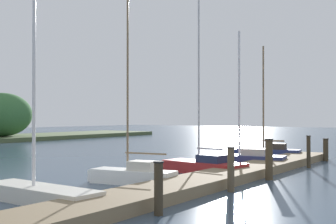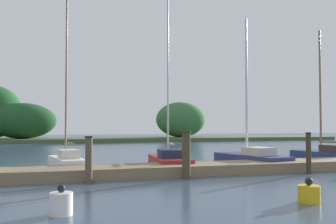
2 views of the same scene
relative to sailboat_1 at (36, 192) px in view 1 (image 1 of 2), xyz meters
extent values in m
cube|color=#847051|center=(6.08, -2.46, -0.12)|extent=(21.91, 1.80, 0.35)
ellipsoid|color=#386B38|center=(18.36, 27.39, 2.21)|extent=(6.02, 4.54, 4.20)
cube|color=silver|center=(-0.01, -0.19, -0.07)|extent=(1.19, 3.98, 0.45)
cube|color=silver|center=(0.06, 1.59, -0.09)|extent=(0.61, 1.01, 0.38)
cylinder|color=silver|center=(0.00, 0.11, 2.98)|extent=(0.09, 0.09, 5.65)
cube|color=white|center=(4.04, -0.16, -0.05)|extent=(1.36, 3.13, 0.50)
cube|color=white|center=(3.83, 1.18, -0.07)|extent=(0.61, 0.83, 0.42)
cube|color=beige|center=(4.10, -0.54, 0.37)|extent=(0.81, 1.00, 0.32)
cylinder|color=#7F6647|center=(4.01, 0.06, 3.86)|extent=(0.07, 0.07, 7.31)
cylinder|color=#7F6647|center=(4.12, -0.64, 0.79)|extent=(0.31, 1.57, 0.06)
cube|color=maroon|center=(8.02, -0.72, -0.05)|extent=(1.66, 3.71, 0.48)
cube|color=maroon|center=(8.21, 0.88, -0.08)|extent=(0.78, 0.97, 0.41)
cube|color=#1E2847|center=(7.96, -1.17, 0.34)|extent=(1.05, 1.18, 0.31)
cylinder|color=#B7B7BC|center=(8.05, -0.46, 3.56)|extent=(0.07, 0.07, 6.74)
cylinder|color=#B7B7BC|center=(7.98, -1.05, 0.73)|extent=(0.24, 1.32, 0.08)
cube|color=navy|center=(11.63, -0.92, -0.04)|extent=(1.90, 3.90, 0.50)
cube|color=navy|center=(11.34, 0.74, -0.07)|extent=(0.85, 1.04, 0.43)
cube|color=beige|center=(11.71, -1.38, 0.37)|extent=(1.13, 1.27, 0.33)
cylinder|color=silver|center=(11.58, -0.64, 3.19)|extent=(0.11, 0.11, 5.97)
cube|color=navy|center=(15.92, -0.39, -0.04)|extent=(1.60, 3.64, 0.50)
cube|color=navy|center=(15.64, 1.18, -0.07)|extent=(0.70, 0.96, 0.43)
cube|color=#3D3328|center=(15.99, -0.82, 0.37)|extent=(0.93, 1.17, 0.33)
cylinder|color=#7F6647|center=(15.87, -0.13, 3.13)|extent=(0.10, 0.10, 5.84)
cylinder|color=#7F6647|center=(15.96, -0.67, 0.68)|extent=(0.30, 1.23, 0.09)
cylinder|color=#3D3323|center=(0.58, -3.72, 0.33)|extent=(0.22, 0.22, 1.25)
cylinder|color=black|center=(0.58, -3.72, 0.98)|extent=(0.25, 0.25, 0.04)
cylinder|color=brown|center=(4.55, -3.67, 0.39)|extent=(0.22, 0.22, 1.37)
cylinder|color=black|center=(4.55, -3.67, 1.09)|extent=(0.25, 0.25, 0.04)
cylinder|color=#4C3D28|center=(7.67, -3.69, 0.45)|extent=(0.27, 0.27, 1.49)
cylinder|color=black|center=(7.67, -3.69, 1.22)|extent=(0.32, 0.32, 0.04)
cylinder|color=#3D3323|center=(12.35, -3.74, 0.43)|extent=(0.18, 0.18, 1.44)
cylinder|color=black|center=(12.35, -3.74, 1.17)|extent=(0.21, 0.21, 0.04)
cylinder|color=#3D3323|center=(15.96, -3.55, 0.28)|extent=(0.27, 0.27, 1.15)
cylinder|color=black|center=(15.96, -3.55, 0.88)|extent=(0.31, 0.31, 0.04)
camera|label=1|loc=(-8.06, -9.89, 2.08)|focal=47.62mm
camera|label=2|loc=(3.43, -15.23, 1.41)|focal=40.28mm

